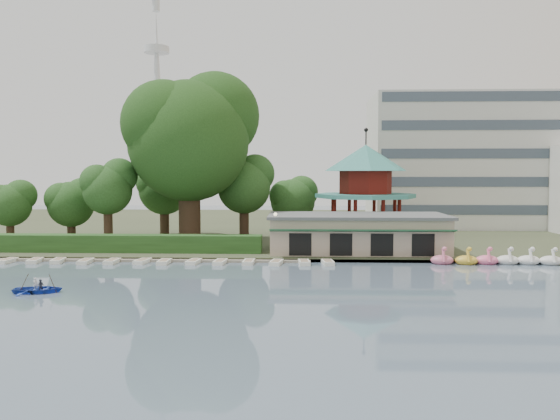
{
  "coord_description": "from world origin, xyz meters",
  "views": [
    {
      "loc": [
        3.99,
        -35.37,
        8.58
      ],
      "look_at": [
        2.0,
        18.0,
        5.0
      ],
      "focal_mm": 35.0,
      "sensor_mm": 36.0,
      "label": 1
    }
  ],
  "objects_px": {
    "dock": "(138,260)",
    "pavilion": "(366,182)",
    "big_tree": "(191,133)",
    "boathouse": "(357,233)",
    "rowboat_with_passengers": "(38,286)"
  },
  "relations": [
    {
      "from": "boathouse",
      "to": "big_tree",
      "type": "relative_size",
      "value": 0.92
    },
    {
      "from": "boathouse",
      "to": "rowboat_with_passengers",
      "type": "xyz_separation_m",
      "value": [
        -24.9,
        -19.17,
        -1.87
      ]
    },
    {
      "from": "pavilion",
      "to": "rowboat_with_passengers",
      "type": "distance_m",
      "value": 40.31
    },
    {
      "from": "pavilion",
      "to": "big_tree",
      "type": "relative_size",
      "value": 0.67
    },
    {
      "from": "dock",
      "to": "rowboat_with_passengers",
      "type": "xyz_separation_m",
      "value": [
        -2.9,
        -14.4,
        0.37
      ]
    },
    {
      "from": "big_tree",
      "to": "rowboat_with_passengers",
      "type": "xyz_separation_m",
      "value": [
        -6.09,
        -25.43,
        -12.85
      ]
    },
    {
      "from": "pavilion",
      "to": "rowboat_with_passengers",
      "type": "xyz_separation_m",
      "value": [
        -26.9,
        -29.2,
        -6.99
      ]
    },
    {
      "from": "dock",
      "to": "rowboat_with_passengers",
      "type": "bearing_deg",
      "value": -101.39
    },
    {
      "from": "pavilion",
      "to": "rowboat_with_passengers",
      "type": "height_order",
      "value": "pavilion"
    },
    {
      "from": "big_tree",
      "to": "rowboat_with_passengers",
      "type": "bearing_deg",
      "value": -103.47
    },
    {
      "from": "boathouse",
      "to": "pavilion",
      "type": "relative_size",
      "value": 1.38
    },
    {
      "from": "dock",
      "to": "big_tree",
      "type": "distance_m",
      "value": 17.51
    },
    {
      "from": "dock",
      "to": "boathouse",
      "type": "xyz_separation_m",
      "value": [
        22.0,
        4.77,
        2.25
      ]
    },
    {
      "from": "dock",
      "to": "pavilion",
      "type": "xyz_separation_m",
      "value": [
        24.0,
        14.8,
        7.36
      ]
    },
    {
      "from": "big_tree",
      "to": "pavilion",
      "type": "bearing_deg",
      "value": 10.27
    }
  ]
}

